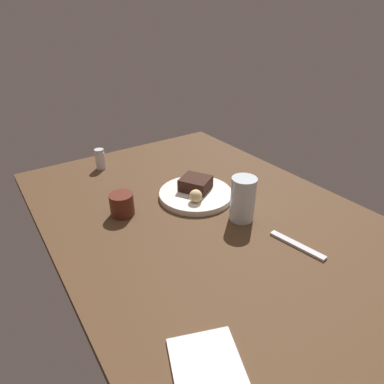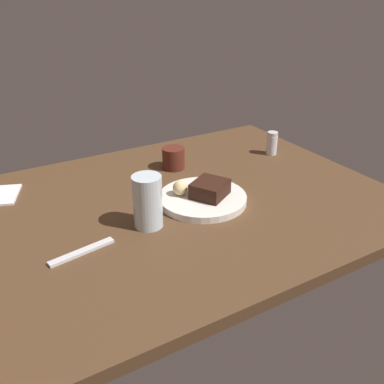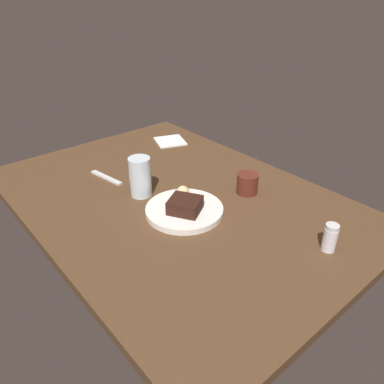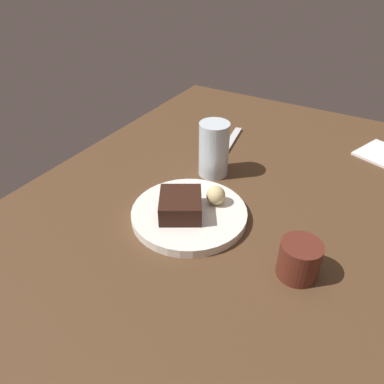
{
  "view_description": "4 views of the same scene",
  "coord_description": "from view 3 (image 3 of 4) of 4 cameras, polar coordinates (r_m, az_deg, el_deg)",
  "views": [
    {
      "loc": [
        -63.67,
        48.1,
        55.25
      ],
      "look_at": [
        9.62,
        -2.12,
        5.07
      ],
      "focal_mm": 30.31,
      "sensor_mm": 36.0,
      "label": 1
    },
    {
      "loc": [
        -43.52,
        -88.15,
        56.69
      ],
      "look_at": [
        7.19,
        -1.69,
        5.64
      ],
      "focal_mm": 40.05,
      "sensor_mm": 36.0,
      "label": 2
    },
    {
      "loc": [
        81.79,
        -62.13,
        63.64
      ],
      "look_at": [
        5.64,
        2.77,
        6.19
      ],
      "focal_mm": 34.66,
      "sensor_mm": 36.0,
      "label": 3
    },
    {
      "loc": [
        59.57,
        26.5,
        50.43
      ],
      "look_at": [
        8.1,
        -3.53,
        8.47
      ],
      "focal_mm": 34.63,
      "sensor_mm": 36.0,
      "label": 4
    }
  ],
  "objects": [
    {
      "name": "dining_table",
      "position": [
        1.2,
        -2.76,
        -1.35
      ],
      "size": [
        120.0,
        84.0,
        3.0
      ],
      "primitive_type": "cube",
      "color": "#4C331E",
      "rests_on": "ground"
    },
    {
      "name": "coffee_cup",
      "position": [
        1.21,
        8.51,
        1.31
      ],
      "size": [
        6.93,
        6.93,
        6.62
      ],
      "primitive_type": "cylinder",
      "color": "#562319",
      "rests_on": "dining_table"
    },
    {
      "name": "folded_napkin",
      "position": [
        1.61,
        -3.39,
        7.81
      ],
      "size": [
        15.62,
        15.35,
        0.6
      ],
      "primitive_type": "cube",
      "rotation": [
        0.0,
        0.0,
        -0.37
      ],
      "color": "white",
      "rests_on": "dining_table"
    },
    {
      "name": "dessert_spoon",
      "position": [
        1.33,
        -13.06,
        2.18
      ],
      "size": [
        15.09,
        4.3,
        0.7
      ],
      "primitive_type": "cube",
      "rotation": [
        0.0,
        0.0,
        0.17
      ],
      "color": "silver",
      "rests_on": "dining_table"
    },
    {
      "name": "salt_shaker",
      "position": [
        1.01,
        20.48,
        -6.6
      ],
      "size": [
        3.59,
        3.59,
        7.67
      ],
      "color": "silver",
      "rests_on": "dining_table"
    },
    {
      "name": "chocolate_cake_slice",
      "position": [
        1.08,
        -1.09,
        -2.03
      ],
      "size": [
        11.81,
        11.52,
        4.01
      ],
      "primitive_type": "cube",
      "rotation": [
        0.0,
        0.0,
        3.67
      ],
      "color": "black",
      "rests_on": "dessert_plate"
    },
    {
      "name": "dessert_plate",
      "position": [
        1.11,
        -1.18,
        -2.8
      ],
      "size": [
        23.25,
        23.25,
        1.81
      ],
      "primitive_type": "cylinder",
      "color": "white",
      "rests_on": "dining_table"
    },
    {
      "name": "bread_roll",
      "position": [
        1.14,
        -1.48,
        -0.03
      ],
      "size": [
        3.9,
        3.9,
        3.9
      ],
      "primitive_type": "sphere",
      "color": "#DBC184",
      "rests_on": "dessert_plate"
    },
    {
      "name": "water_glass",
      "position": [
        1.18,
        -7.96,
        2.33
      ],
      "size": [
        6.96,
        6.96,
        12.91
      ],
      "primitive_type": "cylinder",
      "color": "silver",
      "rests_on": "dining_table"
    }
  ]
}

